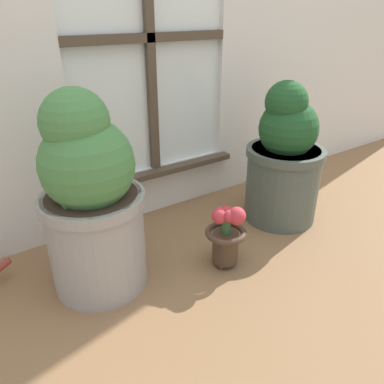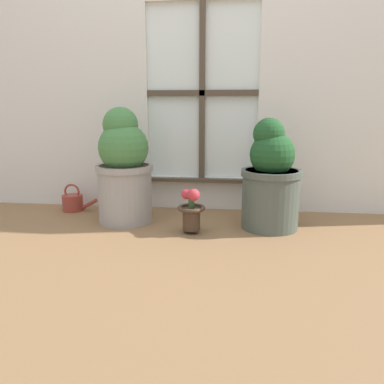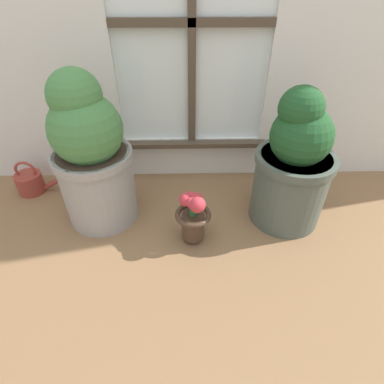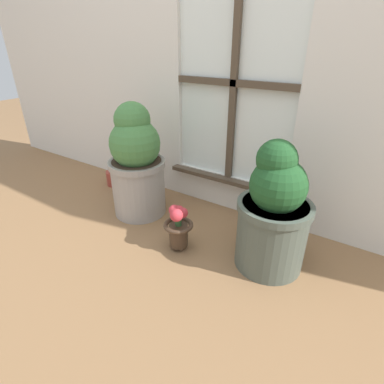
% 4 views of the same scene
% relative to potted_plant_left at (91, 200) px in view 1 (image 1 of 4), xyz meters
% --- Properties ---
extents(ground_plane, '(10.00, 10.00, 0.00)m').
position_rel_potted_plant_left_xyz_m(ground_plane, '(0.42, -0.25, -0.32)').
color(ground_plane, olive).
extents(potted_plant_left, '(0.33, 0.33, 0.67)m').
position_rel_potted_plant_left_xyz_m(potted_plant_left, '(0.00, 0.00, 0.00)').
color(potted_plant_left, '#9E9993').
rests_on(potted_plant_left, ground_plane).
extents(potted_plant_right, '(0.33, 0.33, 0.61)m').
position_rel_potted_plant_left_xyz_m(potted_plant_right, '(0.84, -0.03, -0.04)').
color(potted_plant_right, '#4C564C').
rests_on(potted_plant_right, ground_plane).
extents(flower_vase, '(0.15, 0.15, 0.25)m').
position_rel_potted_plant_left_xyz_m(flower_vase, '(0.42, -0.17, -0.18)').
color(flower_vase, '#473323').
rests_on(flower_vase, ground_plane).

